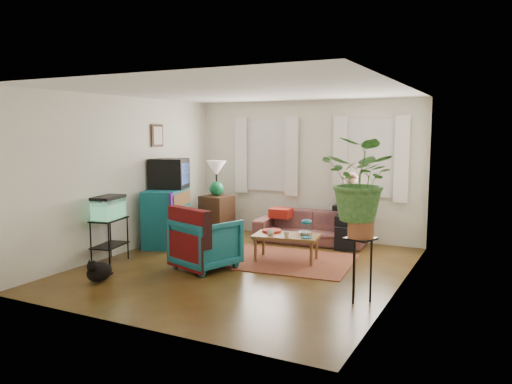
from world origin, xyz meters
The scene contains 31 objects.
floor centered at (0.00, 0.00, 0.00)m, with size 4.50×5.00×0.01m, color #4F2B14.
ceiling centered at (0.00, 0.00, 2.60)m, with size 4.50×5.00×0.01m, color white.
wall_back centered at (0.00, 2.50, 1.30)m, with size 4.50×0.01×2.60m, color silver.
wall_front centered at (0.00, -2.50, 1.30)m, with size 4.50×0.01×2.60m, color silver.
wall_left centered at (-2.25, 0.00, 1.30)m, with size 0.01×5.00×2.60m, color silver.
wall_right centered at (2.25, 0.00, 1.30)m, with size 0.01×5.00×2.60m, color silver.
window_left centered at (-0.80, 2.48, 1.55)m, with size 1.08×0.04×1.38m, color white.
window_right centered at (1.25, 2.48, 1.55)m, with size 1.08×0.04×1.38m, color white.
curtains_left centered at (-0.80, 2.40, 1.55)m, with size 1.36×0.06×1.50m, color white.
curtains_right centered at (1.25, 2.40, 1.55)m, with size 1.36×0.06×1.50m, color white.
picture_frame centered at (-2.21, 0.85, 1.95)m, with size 0.04×0.32×0.40m, color #3D2616.
area_rug centered at (0.42, 0.66, 0.01)m, with size 2.00×1.60×0.01m, color brown.
sofa centered at (0.28, 2.05, 0.39)m, with size 1.98×0.78×0.78m, color brown.
seated_person centered at (0.99, 2.11, 0.59)m, with size 0.50×0.61×1.18m, color black, non-canonical shape.
side_table centered at (-1.65, 1.94, 0.38)m, with size 0.53×0.53×0.77m, color #412818.
table_lamp centered at (-1.65, 1.94, 1.09)m, with size 0.39×0.39×0.70m, color white, non-canonical shape.
dresser centered at (-1.99, 0.77, 0.50)m, with size 0.56×1.12×1.00m, color #135974.
crt_tv centered at (-2.00, 0.88, 1.27)m, with size 0.61×0.56×0.54m, color black.
aquarium_stand centered at (-2.00, -0.67, 0.35)m, with size 0.35×0.62×0.69m, color black.
aquarium centered at (-2.00, -0.67, 0.87)m, with size 0.31×0.56×0.36m, color #7FD899.
black_cat centered at (-1.41, -1.51, 0.17)m, with size 0.26×0.40×0.34m, color black.
armchair centered at (-0.50, -0.26, 0.42)m, with size 0.81×0.76×0.83m, color #126C71.
serape_throw centered at (-0.60, -0.56, 0.59)m, with size 0.84×0.19×0.69m, color #9E0A0A.
coffee_table centered at (0.40, 0.66, 0.21)m, with size 1.01×0.55×0.42m, color olive.
cup_a centered at (0.19, 0.53, 0.46)m, with size 0.11×0.11×0.09m, color white.
cup_b centered at (0.47, 0.50, 0.46)m, with size 0.09×0.09×0.09m, color beige.
bowl centered at (0.66, 0.80, 0.44)m, with size 0.20×0.20×0.05m, color white.
snack_tray centered at (0.11, 0.75, 0.44)m, with size 0.31×0.31×0.04m, color #B21414.
birdcage centered at (0.77, 0.58, 0.57)m, with size 0.17×0.17×0.29m, color #115B6B, non-canonical shape.
plant_stand centered at (1.93, -0.66, 0.39)m, with size 0.33×0.33×0.78m, color black.
potted_plant centered at (1.93, -0.66, 1.32)m, with size 0.89×0.77×0.99m, color #599947.
Camera 1 is at (3.44, -6.39, 2.04)m, focal length 35.00 mm.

